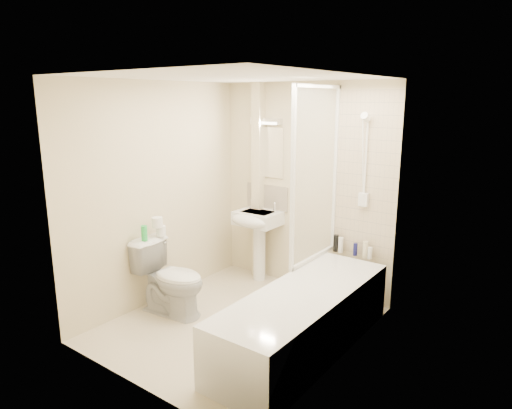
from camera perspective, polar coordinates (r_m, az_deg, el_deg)
The scene contains 24 objects.
floor at distance 4.74m, azimuth -2.29°, elevation -14.74°, with size 2.50×2.50×0.00m, color beige.
wall_back at distance 5.32m, azimuth 6.05°, elevation 2.06°, with size 2.20×0.02×2.40m, color beige.
wall_left at distance 5.06m, azimuth -12.19°, elevation 1.26°, with size 0.02×2.50×2.40m, color beige.
wall_right at distance 3.74m, azimuth 10.82°, elevation -2.85°, with size 0.02×2.50×2.40m, color beige.
ceiling at distance 4.19m, azimuth -2.60°, elevation 15.65°, with size 2.20×2.50×0.02m, color white.
tile_back at distance 4.94m, azimuth 13.57°, elevation 3.56°, with size 0.70×0.01×1.75m, color beige.
tile_right at distance 3.70m, azimuth 10.91°, elevation 0.58°, with size 0.01×2.10×1.75m, color beige.
pipe_boxing at distance 5.60m, azimuth 0.27°, elevation 2.70°, with size 0.12×0.12×2.40m, color beige.
splashback at distance 5.62m, azimuth 1.39°, elevation 0.96°, with size 0.60×0.01×0.30m, color beige.
mirror at distance 5.53m, azimuth 1.41°, elevation 6.54°, with size 0.46×0.01×0.60m, color white.
strip_light at distance 5.48m, azimuth 1.29°, elevation 10.37°, with size 0.42×0.07×0.07m, color silver.
bathtub at distance 4.24m, azimuth 5.99°, elevation -13.96°, with size 0.70×2.10×0.55m.
shower_screen at distance 4.69m, azimuth 7.52°, elevation 3.64°, with size 0.04×0.92×1.80m.
shower_fixture at distance 4.88m, azimuth 13.42°, elevation 4.90°, with size 0.10×0.16×0.99m.
pedestal_sink at distance 5.52m, azimuth 0.01°, elevation -2.74°, with size 0.52×0.48×1.00m.
bottle_black_a at distance 5.16m, azimuth 9.96°, elevation -4.79°, with size 0.06×0.06×0.19m, color black.
bottle_white_a at distance 5.14m, azimuth 10.55°, elevation -4.99°, with size 0.05×0.05×0.17m, color white.
bottle_blue at distance 5.08m, azimuth 12.31°, elevation -5.50°, with size 0.05×0.05×0.14m, color #121350.
bottle_cream at distance 5.03m, azimuth 13.51°, elevation -5.51°, with size 0.06×0.06×0.18m, color beige.
bottle_white_b at distance 5.02m, azimuth 14.06°, elevation -5.90°, with size 0.05×0.05×0.13m, color white.
toilet at distance 4.89m, azimuth -10.58°, elevation -9.02°, with size 0.81×0.51×0.78m, color white.
toilet_roll_lower at distance 4.98m, azimuth -11.82°, elevation -3.24°, with size 0.11×0.11×0.11m, color white.
toilet_roll_upper at distance 4.91m, azimuth -12.25°, elevation -2.19°, with size 0.11×0.11×0.11m, color white.
green_bottle at distance 4.84m, azimuth -13.79°, elevation -3.51°, with size 0.06×0.06×0.16m, color green.
Camera 1 is at (2.64, -3.26, 2.22)m, focal length 32.00 mm.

